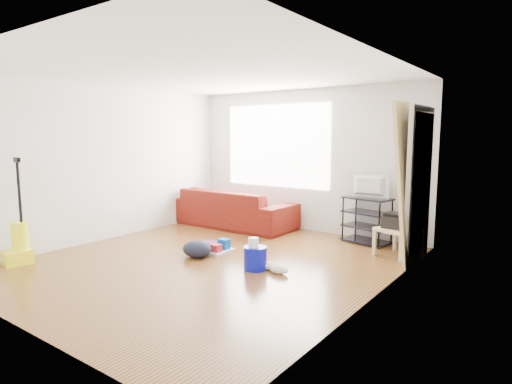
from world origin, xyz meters
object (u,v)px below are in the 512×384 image
Objects in this scene: cleaning_tray at (215,248)px; backpack at (197,257)px; side_table at (398,233)px; vacuum at (19,244)px; tv_stand at (367,220)px; bucket at (255,269)px; sofa at (233,226)px.

backpack is at bearing -90.42° from cleaning_tray.
side_table is 1.21× the size of cleaning_tray.
cleaning_tray is at bearing 79.58° from backpack.
backpack is 2.36m from vacuum.
tv_stand is 0.81m from side_table.
bucket is (-1.27, -1.66, -0.34)m from side_table.
vacuum is (-1.70, -1.61, 0.26)m from backpack.
bucket is 0.70× the size of backpack.
side_table is at bearing 27.03° from backpack.
bucket is 0.56× the size of cleaning_tray.
backpack is at bearing -142.97° from side_table.
bucket is 0.99m from backpack.
vacuum is (-1.70, -1.98, 0.20)m from cleaning_tray.
bucket is 1.04m from cleaning_tray.
bucket is at bearing 40.99° from vacuum.
vacuum is at bearing -146.51° from backpack.
side_table reaches higher than backpack.
cleaning_tray is at bearing 58.67° from vacuum.
backpack is (-0.98, -0.04, 0.00)m from bucket.
bucket reaches higher than backpack.
side_table reaches higher than cleaning_tray.
sofa is 5.68× the size of backpack.
bucket is 0.21× the size of vacuum.
tv_stand is 2.73m from backpack.
cleaning_tray is 0.37× the size of vacuum.
tv_stand reaches higher than sofa.
tv_stand reaches higher than backpack.
cleaning_tray is (-0.98, 0.33, 0.06)m from bucket.
cleaning_tray is (-1.60, -1.82, -0.32)m from tv_stand.
cleaning_tray is 2.62m from vacuum.
tv_stand is at bearing 43.78° from backpack.
backpack is at bearing -114.28° from tv_stand.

